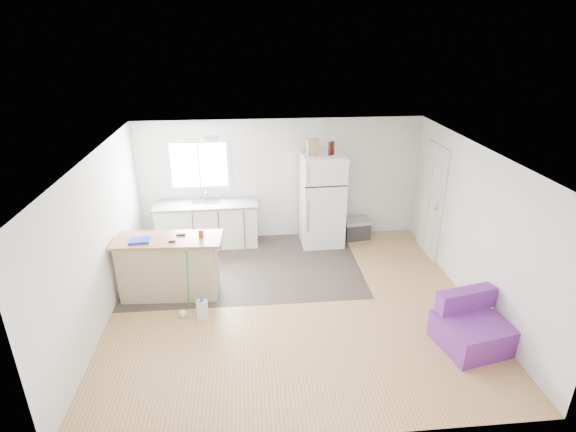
{
  "coord_description": "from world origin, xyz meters",
  "views": [
    {
      "loc": [
        -0.63,
        -5.87,
        3.99
      ],
      "look_at": [
        -0.02,
        0.7,
        1.19
      ],
      "focal_mm": 28.0,
      "sensor_mm": 36.0,
      "label": 1
    }
  ],
  "objects_px": {
    "cooler": "(356,229)",
    "cleaner_jug": "(202,309)",
    "refrigerator": "(322,200)",
    "red_cup": "(201,233)",
    "kitchen_cabinets": "(207,224)",
    "bottle_left": "(330,149)",
    "peninsula": "(169,267)",
    "bottle_right": "(333,148)",
    "blue_tray": "(139,241)",
    "mop": "(185,302)",
    "cardboard_box": "(313,147)",
    "purple_seat": "(471,328)"
  },
  "relations": [
    {
      "from": "kitchen_cabinets",
      "to": "cleaner_jug",
      "type": "distance_m",
      "value": 2.45
    },
    {
      "from": "cooler",
      "to": "cleaner_jug",
      "type": "relative_size",
      "value": 1.68
    },
    {
      "from": "mop",
      "to": "bottle_right",
      "type": "relative_size",
      "value": 4.57
    },
    {
      "from": "purple_seat",
      "to": "mop",
      "type": "xyz_separation_m",
      "value": [
        -3.91,
        1.01,
        -0.02
      ]
    },
    {
      "from": "purple_seat",
      "to": "mop",
      "type": "height_order",
      "value": "mop"
    },
    {
      "from": "peninsula",
      "to": "bottle_left",
      "type": "bearing_deg",
      "value": 32.04
    },
    {
      "from": "cleaner_jug",
      "to": "mop",
      "type": "xyz_separation_m",
      "value": [
        -0.26,
        0.08,
        0.08
      ]
    },
    {
      "from": "bottle_right",
      "to": "refrigerator",
      "type": "bearing_deg",
      "value": 168.04
    },
    {
      "from": "cooler",
      "to": "cleaner_jug",
      "type": "distance_m",
      "value": 3.79
    },
    {
      "from": "refrigerator",
      "to": "kitchen_cabinets",
      "type": "bearing_deg",
      "value": 175.71
    },
    {
      "from": "cleaner_jug",
      "to": "bottle_left",
      "type": "xyz_separation_m",
      "value": [
        2.25,
        2.26,
        1.78
      ]
    },
    {
      "from": "peninsula",
      "to": "bottle_left",
      "type": "relative_size",
      "value": 6.61
    },
    {
      "from": "cooler",
      "to": "cardboard_box",
      "type": "relative_size",
      "value": 1.9
    },
    {
      "from": "blue_tray",
      "to": "purple_seat",
      "type": "bearing_deg",
      "value": -18.53
    },
    {
      "from": "cardboard_box",
      "to": "bottle_left",
      "type": "distance_m",
      "value": 0.32
    },
    {
      "from": "kitchen_cabinets",
      "to": "refrigerator",
      "type": "bearing_deg",
      "value": -3.55
    },
    {
      "from": "blue_tray",
      "to": "red_cup",
      "type": "bearing_deg",
      "value": 4.95
    },
    {
      "from": "peninsula",
      "to": "cooler",
      "type": "height_order",
      "value": "peninsula"
    },
    {
      "from": "purple_seat",
      "to": "bottle_left",
      "type": "xyz_separation_m",
      "value": [
        -1.4,
        3.19,
        1.68
      ]
    },
    {
      "from": "kitchen_cabinets",
      "to": "bottle_left",
      "type": "distance_m",
      "value": 2.76
    },
    {
      "from": "bottle_left",
      "to": "bottle_right",
      "type": "xyz_separation_m",
      "value": [
        0.06,
        0.05,
        0.0
      ]
    },
    {
      "from": "refrigerator",
      "to": "cardboard_box",
      "type": "distance_m",
      "value": 1.07
    },
    {
      "from": "kitchen_cabinets",
      "to": "purple_seat",
      "type": "xyz_separation_m",
      "value": [
        3.73,
        -3.36,
        -0.19
      ]
    },
    {
      "from": "bottle_right",
      "to": "cleaner_jug",
      "type": "bearing_deg",
      "value": -134.97
    },
    {
      "from": "bottle_left",
      "to": "red_cup",
      "type": "bearing_deg",
      "value": -145.14
    },
    {
      "from": "refrigerator",
      "to": "mop",
      "type": "height_order",
      "value": "refrigerator"
    },
    {
      "from": "cleaner_jug",
      "to": "purple_seat",
      "type": "bearing_deg",
      "value": -12.04
    },
    {
      "from": "cleaner_jug",
      "to": "mop",
      "type": "bearing_deg",
      "value": 165.23
    },
    {
      "from": "mop",
      "to": "red_cup",
      "type": "bearing_deg",
      "value": 48.62
    },
    {
      "from": "refrigerator",
      "to": "red_cup",
      "type": "bearing_deg",
      "value": -144.49
    },
    {
      "from": "red_cup",
      "to": "blue_tray",
      "type": "xyz_separation_m",
      "value": [
        -0.91,
        -0.08,
        -0.04
      ]
    },
    {
      "from": "purple_seat",
      "to": "cardboard_box",
      "type": "height_order",
      "value": "cardboard_box"
    },
    {
      "from": "peninsula",
      "to": "bottle_left",
      "type": "height_order",
      "value": "bottle_left"
    },
    {
      "from": "mop",
      "to": "blue_tray",
      "type": "relative_size",
      "value": 3.81
    },
    {
      "from": "blue_tray",
      "to": "bottle_left",
      "type": "relative_size",
      "value": 1.2
    },
    {
      "from": "bottle_left",
      "to": "peninsula",
      "type": "bearing_deg",
      "value": -150.58
    },
    {
      "from": "cardboard_box",
      "to": "cleaner_jug",
      "type": "bearing_deg",
      "value": -130.16
    },
    {
      "from": "peninsula",
      "to": "mop",
      "type": "distance_m",
      "value": 0.72
    },
    {
      "from": "mop",
      "to": "cardboard_box",
      "type": "distance_m",
      "value": 3.56
    },
    {
      "from": "red_cup",
      "to": "cardboard_box",
      "type": "distance_m",
      "value": 2.68
    },
    {
      "from": "cooler",
      "to": "cardboard_box",
      "type": "bearing_deg",
      "value": -178.08
    },
    {
      "from": "blue_tray",
      "to": "bottle_right",
      "type": "height_order",
      "value": "bottle_right"
    },
    {
      "from": "kitchen_cabinets",
      "to": "red_cup",
      "type": "distance_m",
      "value": 1.85
    },
    {
      "from": "refrigerator",
      "to": "cooler",
      "type": "height_order",
      "value": "refrigerator"
    },
    {
      "from": "refrigerator",
      "to": "cardboard_box",
      "type": "bearing_deg",
      "value": -168.69
    },
    {
      "from": "bottle_left",
      "to": "bottle_right",
      "type": "relative_size",
      "value": 1.0
    },
    {
      "from": "bottle_right",
      "to": "peninsula",
      "type": "bearing_deg",
      "value": -150.27
    },
    {
      "from": "cooler",
      "to": "bottle_left",
      "type": "relative_size",
      "value": 2.28
    },
    {
      "from": "peninsula",
      "to": "blue_tray",
      "type": "height_order",
      "value": "blue_tray"
    },
    {
      "from": "peninsula",
      "to": "bottle_left",
      "type": "xyz_separation_m",
      "value": [
        2.79,
        1.57,
        1.42
      ]
    }
  ]
}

